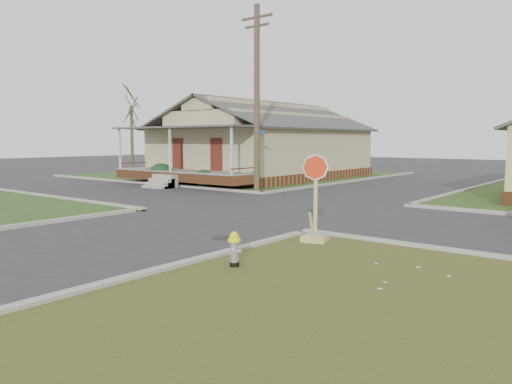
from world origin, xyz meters
The scene contains 11 objects.
ground centered at (0.00, 0.00, 0.00)m, with size 120.00×120.00×0.00m, color #2C2B2E.
verge_far_left centered at (-13.00, 18.00, 0.03)m, with size 19.00×19.00×0.05m, color #214217.
curbs centered at (0.00, 5.00, 0.00)m, with size 80.00×40.00×0.12m, color gray, non-canonical shape.
manhole centered at (2.20, -0.50, 0.01)m, with size 0.64×0.64×0.01m, color black.
corner_house centered at (-10.00, 16.68, 2.28)m, with size 10.10×15.50×5.30m.
utility_pole centered at (-4.20, 8.90, 4.66)m, with size 1.80×0.28×9.00m.
tree_far_left centered at (-18.00, 12.00, 2.50)m, with size 0.22×0.22×4.90m, color #3F3624.
fire_hydrant centered at (4.50, -2.72, 0.44)m, with size 0.27×0.27×0.72m.
stop_sign centered at (4.44, 0.44, 0.53)m, with size 0.63×0.61×2.21m.
hedge_left centered at (-11.34, 8.94, 0.63)m, with size 1.52×1.25×1.16m, color #163D1F.
hedge_right centered at (-7.98, 9.06, 0.55)m, with size 1.30×1.06×0.99m, color #163D1F.
Camera 1 is at (11.03, -10.17, 2.60)m, focal length 35.00 mm.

